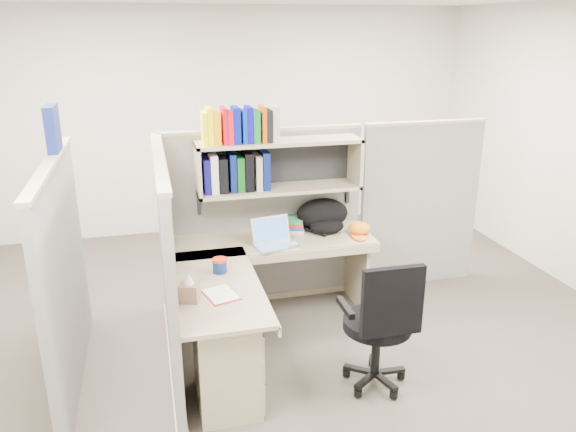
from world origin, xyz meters
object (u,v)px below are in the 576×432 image
object	(u,v)px
desk	(243,324)
laptop	(276,234)
backpack	(325,216)
snack_canister	(220,265)
task_chair	(379,344)

from	to	relation	value
desk	laptop	bearing A→B (deg)	59.03
desk	backpack	size ratio (longest dim) A/B	3.73
snack_canister	task_chair	world-z (taller)	task_chair
laptop	task_chair	xyz separation A→B (m)	(0.50, -1.04, -0.49)
desk	backpack	bearing A→B (deg)	46.25
desk	laptop	world-z (taller)	laptop
backpack	task_chair	xyz separation A→B (m)	(-0.01, -1.32, -0.51)
desk	task_chair	world-z (taller)	task_chair
desk	laptop	size ratio (longest dim) A/B	5.27
snack_canister	laptop	bearing A→B (deg)	36.78
desk	snack_canister	xyz separation A→B (m)	(-0.11, 0.29, 0.35)
laptop	backpack	xyz separation A→B (m)	(0.51, 0.28, 0.02)
backpack	task_chair	world-z (taller)	task_chair
backpack	snack_canister	distance (m)	1.22
desk	task_chair	bearing A→B (deg)	-22.31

